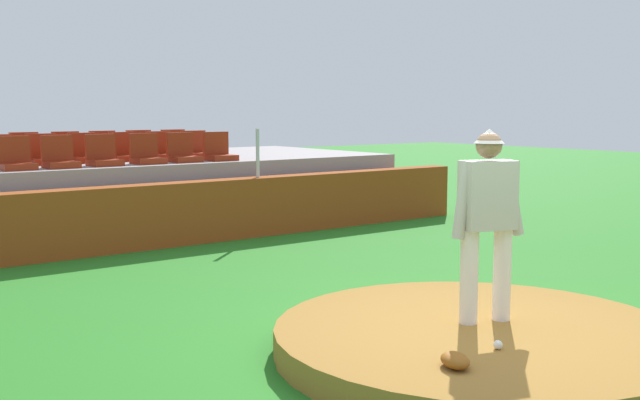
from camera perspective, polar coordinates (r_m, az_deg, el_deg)
ground_plane at (r=7.03m, az=11.55°, el=-11.07°), size 60.00×60.00×0.00m
pitchers_mound at (r=6.99m, az=11.58°, el=-10.13°), size 3.58×3.58×0.24m
pitcher at (r=6.95m, az=12.24°, el=-0.80°), size 0.72×0.38×1.72m
baseball at (r=6.37m, az=12.98°, el=-10.37°), size 0.07×0.07×0.07m
fielding_glove at (r=5.89m, az=9.93°, el=-11.57°), size 0.31×0.36×0.11m
brick_barrier at (r=12.15m, az=-12.20°, el=-1.15°), size 12.55×0.40×0.98m
fence_post_right at (r=12.98m, az=-4.62°, el=3.46°), size 0.06×0.06×0.81m
bleacher_platform at (r=14.50m, az=-16.54°, el=0.47°), size 10.85×4.28×1.22m
stadium_chair_0 at (r=12.39m, az=-21.52°, el=2.81°), size 0.48×0.44×0.50m
stadium_chair_1 at (r=12.57m, az=-18.66°, el=2.98°), size 0.48×0.44×0.50m
stadium_chair_2 at (r=12.82m, az=-15.70°, el=3.15°), size 0.48×0.44×0.50m
stadium_chair_3 at (r=13.11m, az=-12.69°, el=3.31°), size 0.48×0.44×0.50m
stadium_chair_4 at (r=13.40m, az=-10.09°, el=3.44°), size 0.48×0.44×0.50m
stadium_chair_5 at (r=13.71m, az=-7.48°, el=3.56°), size 0.48×0.44×0.50m
stadium_chair_6 at (r=13.22m, az=-22.54°, el=2.99°), size 0.48×0.44×0.50m
stadium_chair_7 at (r=13.42m, az=-19.71°, el=3.16°), size 0.48×0.44×0.50m
stadium_chair_8 at (r=13.66m, az=-16.98°, el=3.31°), size 0.48×0.44×0.50m
stadium_chair_9 at (r=13.91m, az=-14.25°, el=3.46°), size 0.48×0.44×0.50m
stadium_chair_10 at (r=14.20m, az=-11.61°, el=3.59°), size 0.48×0.44×0.50m
stadium_chair_11 at (r=14.49m, az=-9.13°, el=3.71°), size 0.48×0.44×0.50m
stadium_chair_13 at (r=14.27m, az=-20.84°, el=3.30°), size 0.48×0.44×0.50m
stadium_chair_14 at (r=14.48m, az=-18.10°, el=3.46°), size 0.48×0.44×0.50m
stadium_chair_15 at (r=14.72m, az=-15.59°, el=3.59°), size 0.48×0.44×0.50m
stadium_chair_16 at (r=15.01m, az=-13.05°, el=3.72°), size 0.48×0.44×0.50m
stadium_chair_17 at (r=15.30m, az=-10.60°, el=3.84°), size 0.48×0.44×0.50m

